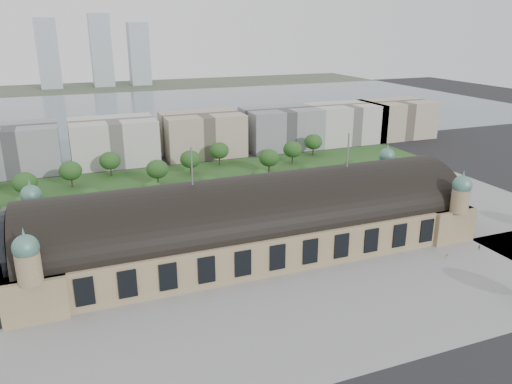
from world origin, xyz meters
name	(u,v)px	position (x,y,z in m)	size (l,w,h in m)	color
ground	(253,250)	(0.00, 0.00, 0.00)	(900.00, 900.00, 0.00)	black
station	(253,222)	(0.00, 0.00, 10.28)	(150.00, 48.40, 44.30)	#9C8C61
plaza_south	(347,310)	(10.00, -44.00, 0.00)	(190.00, 48.00, 0.12)	gray
plaza_east	(487,210)	(103.00, 0.00, 0.00)	(56.00, 100.00, 0.12)	gray
road_slab	(171,219)	(-20.00, 38.00, 0.00)	(260.00, 26.00, 0.10)	black
grass_belt	(156,179)	(-15.00, 93.00, 0.00)	(300.00, 45.00, 0.10)	#274F1F
petrol_station	(75,201)	(-53.91, 65.28, 2.95)	(14.00, 13.00, 5.05)	#D4440C
lake	(129,113)	(0.00, 298.00, 0.00)	(700.00, 320.00, 0.08)	slate
far_shore	(105,87)	(0.00, 498.00, 0.00)	(700.00, 120.00, 0.14)	#44513D
far_tower_left	(48,54)	(-60.00, 508.00, 40.00)	(24.00, 24.00, 80.00)	#9EA8B2
far_tower_mid	(101,50)	(0.00, 508.00, 42.50)	(24.00, 24.00, 85.00)	#9EA8B2
far_tower_right	(139,54)	(45.00, 508.00, 37.50)	(24.00, 24.00, 75.00)	#9EA8B2
office_2	(13,149)	(-80.00, 133.00, 12.00)	(45.00, 32.00, 24.00)	gray
office_3	(114,141)	(-30.00, 133.00, 12.00)	(45.00, 32.00, 24.00)	#BAB7B1
office_4	(202,134)	(20.00, 133.00, 12.00)	(45.00, 32.00, 24.00)	tan
office_5	(281,128)	(70.00, 133.00, 12.00)	(45.00, 32.00, 24.00)	gray
office_6	(344,123)	(115.00, 133.00, 12.00)	(45.00, 32.00, 24.00)	#BAB7B1
office_7	(396,119)	(155.00, 133.00, 12.00)	(45.00, 32.00, 24.00)	tan
tree_row_2	(25,206)	(-72.00, 53.00, 7.43)	(9.60, 9.60, 11.52)	#2D2116
tree_row_3	(91,198)	(-48.00, 53.00, 7.43)	(9.60, 9.60, 11.52)	#2D2116
tree_row_4	(152,191)	(-24.00, 53.00, 7.43)	(9.60, 9.60, 11.52)	#2D2116
tree_row_5	(208,185)	(0.00, 53.00, 7.43)	(9.60, 9.60, 11.52)	#2D2116
tree_row_6	(260,179)	(24.00, 53.00, 7.43)	(9.60, 9.60, 11.52)	#2D2116
tree_row_7	(308,173)	(48.00, 53.00, 7.43)	(9.60, 9.60, 11.52)	#2D2116
tree_row_8	(353,168)	(72.00, 53.00, 7.43)	(9.60, 9.60, 11.52)	#2D2116
tree_row_9	(395,163)	(96.00, 53.00, 7.43)	(9.60, 9.60, 11.52)	#2D2116
tree_belt_3	(25,183)	(-73.00, 83.00, 8.05)	(10.40, 10.40, 12.48)	#2D2116
tree_belt_4	(71,171)	(-54.00, 95.00, 8.05)	(10.40, 10.40, 12.48)	#2D2116
tree_belt_5	(110,161)	(-35.00, 107.00, 8.05)	(10.40, 10.40, 12.48)	#2D2116
tree_belt_6	(157,169)	(-16.00, 83.00, 8.05)	(10.40, 10.40, 12.48)	#2D2116
tree_belt_7	(190,159)	(3.00, 95.00, 8.05)	(10.40, 10.40, 12.48)	#2D2116
tree_belt_8	(219,151)	(22.00, 107.00, 8.05)	(10.40, 10.40, 12.48)	#2D2116
tree_belt_9	(269,158)	(41.00, 83.00, 8.05)	(10.40, 10.40, 12.48)	#2D2116
tree_belt_10	(293,149)	(60.00, 95.00, 8.05)	(10.40, 10.40, 12.48)	#2D2116
tree_belt_11	(313,142)	(79.00, 107.00, 8.05)	(10.40, 10.40, 12.48)	#2D2116
traffic_car_1	(15,234)	(-75.57, 42.60, 0.79)	(1.67, 4.80, 1.58)	#97999F
traffic_car_2	(102,228)	(-45.90, 36.51, 0.72)	(2.38, 5.17, 1.44)	black
traffic_car_3	(170,217)	(-19.99, 38.95, 0.82)	(2.30, 5.65, 1.64)	maroon
traffic_car_4	(276,209)	(21.94, 31.12, 0.80)	(1.89, 4.69, 1.60)	#18163F
traffic_car_5	(321,192)	(50.10, 44.23, 0.73)	(1.54, 4.41, 1.45)	slate
traffic_car_6	(389,194)	(76.93, 30.68, 0.79)	(2.61, 5.67, 1.57)	silver
parked_car_0	(6,255)	(-77.28, 25.00, 0.73)	(1.55, 4.46, 1.47)	black
parked_car_1	(52,250)	(-63.26, 23.27, 0.75)	(2.47, 5.36, 1.49)	maroon
parked_car_2	(98,241)	(-48.28, 25.00, 0.79)	(2.23, 5.47, 1.59)	#181944
parked_car_3	(51,253)	(-63.81, 21.00, 0.70)	(1.65, 4.11, 1.40)	#585B60
parked_car_4	(119,243)	(-41.54, 21.00, 0.75)	(1.59, 4.55, 1.50)	silver
parked_car_5	(87,244)	(-51.96, 24.23, 0.80)	(2.66, 5.77, 1.60)	#95979D
parked_car_6	(130,237)	(-37.55, 25.00, 0.74)	(2.08, 5.12, 1.49)	black
bus_west	(178,220)	(-18.30, 32.00, 1.60)	(2.69, 11.51, 3.21)	red
bus_mid	(277,208)	(22.24, 30.52, 1.53)	(2.56, 10.95, 3.05)	silver
bus_east	(280,211)	(22.17, 27.00, 1.65)	(2.77, 11.84, 3.30)	#BAB8AC
pedestrian_0	(447,256)	(56.36, -29.34, 0.79)	(0.77, 0.44, 1.58)	gray
pedestrian_2	(479,247)	(71.40, -27.86, 0.81)	(0.79, 0.45, 1.62)	gray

